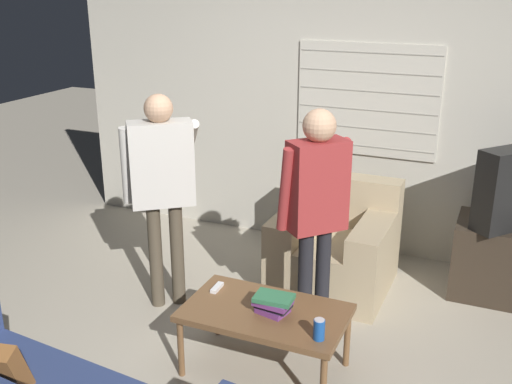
% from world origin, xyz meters
% --- Properties ---
extents(ground_plane, '(16.00, 16.00, 0.00)m').
position_xyz_m(ground_plane, '(0.00, 0.00, 0.00)').
color(ground_plane, '#B2A893').
extents(wall_back, '(5.20, 0.08, 2.55)m').
position_xyz_m(wall_back, '(0.01, 2.03, 1.28)').
color(wall_back, '#BCB7A8').
rests_on(wall_back, ground_plane).
extents(armchair_beige, '(0.88, 0.89, 0.84)m').
position_xyz_m(armchair_beige, '(0.24, 1.23, 0.33)').
color(armchair_beige, tan).
rests_on(armchair_beige, ground_plane).
extents(coffee_table, '(1.00, 0.59, 0.43)m').
position_xyz_m(coffee_table, '(0.16, -0.05, 0.39)').
color(coffee_table, brown).
rests_on(coffee_table, ground_plane).
extents(tv_stand, '(0.80, 0.54, 0.60)m').
position_xyz_m(tv_stand, '(1.52, 1.58, 0.30)').
color(tv_stand, '#33281E').
rests_on(tv_stand, ground_plane).
extents(person_left_standing, '(0.53, 0.78, 1.61)m').
position_xyz_m(person_left_standing, '(-0.84, 0.44, 1.02)').
color(person_left_standing, '#4C4233').
rests_on(person_left_standing, ground_plane).
extents(person_right_standing, '(0.45, 0.72, 1.60)m').
position_xyz_m(person_right_standing, '(0.30, 0.47, 1.00)').
color(person_right_standing, black).
rests_on(person_right_standing, ground_plane).
extents(book_stack, '(0.24, 0.18, 0.12)m').
position_xyz_m(book_stack, '(0.22, -0.06, 0.50)').
color(book_stack, '#75387F').
rests_on(book_stack, coffee_table).
extents(soda_can, '(0.07, 0.07, 0.13)m').
position_xyz_m(soda_can, '(0.56, -0.22, 0.50)').
color(soda_can, '#194C9E').
rests_on(soda_can, coffee_table).
extents(spare_remote, '(0.04, 0.13, 0.02)m').
position_xyz_m(spare_remote, '(-0.23, 0.06, 0.45)').
color(spare_remote, white).
rests_on(spare_remote, coffee_table).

